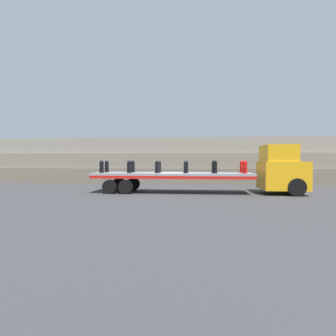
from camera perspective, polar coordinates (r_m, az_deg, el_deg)
ground_plane at (r=18.08m, az=0.88°, el=-5.35°), size 120.00×120.00×0.00m
rock_cliff at (r=25.90m, az=2.30°, el=1.61°), size 60.00×3.30×4.38m
truck_cab at (r=18.85m, az=23.73°, el=-0.38°), size 2.76×2.68×3.22m
flatbed_trailer at (r=18.05m, az=-1.28°, el=-1.81°), size 10.78×2.54×1.37m
fire_hydrant_black_near_0 at (r=18.45m, az=-14.25°, el=0.25°), size 0.36×0.50×0.84m
fire_hydrant_black_far_0 at (r=19.46m, az=-13.19°, el=0.33°), size 0.36×0.50×0.84m
fire_hydrant_black_near_1 at (r=17.89m, az=-8.47°, el=0.24°), size 0.36×0.50×0.84m
fire_hydrant_black_far_1 at (r=18.93m, az=-7.69°, el=0.32°), size 0.36×0.50×0.84m
fire_hydrant_black_near_2 at (r=17.53m, az=-2.38°, el=0.23°), size 0.36×0.50×0.84m
fire_hydrant_black_far_2 at (r=18.59m, az=-1.93°, el=0.31°), size 0.36×0.50×0.84m
fire_hydrant_black_near_3 at (r=17.37m, az=3.89°, el=0.21°), size 0.36×0.50×0.84m
fire_hydrant_black_far_3 at (r=18.44m, az=3.99°, el=0.30°), size 0.36×0.50×0.84m
fire_hydrant_black_near_4 at (r=17.42m, az=10.21°, el=0.20°), size 0.36×0.50×0.84m
fire_hydrant_black_far_4 at (r=18.49m, az=9.93°, el=0.28°), size 0.36×0.50×0.84m
fire_hydrant_red_near_5 at (r=17.68m, az=16.40°, el=0.17°), size 0.36×0.50×0.84m
fire_hydrant_red_far_5 at (r=18.73m, az=15.79°, el=0.26°), size 0.36×0.50×0.84m
cargo_strap_rear at (r=18.05m, az=-2.15°, el=1.67°), size 0.05×2.63×0.01m
cargo_strap_middle at (r=17.95m, az=10.07°, el=1.64°), size 0.05×2.63×0.01m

